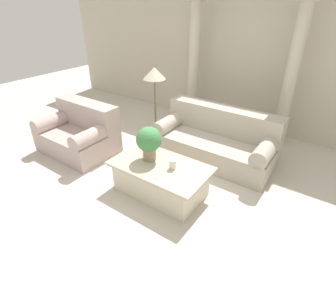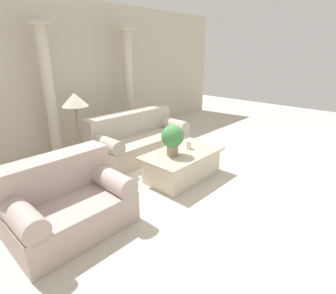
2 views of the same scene
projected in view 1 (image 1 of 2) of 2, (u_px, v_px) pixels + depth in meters
The scene contains 10 objects.
ground_plane at pixel (166, 178), 4.33m from camera, with size 16.00×16.00×0.00m, color beige.
wall_back at pixel (241, 53), 5.51m from camera, with size 10.00×0.06×3.20m.
sofa_long at pixel (216, 140), 4.75m from camera, with size 2.12×0.97×0.91m.
loveseat at pixel (80, 132), 5.00m from camera, with size 1.40×0.97×0.91m.
coffee_table at pixel (161, 178), 3.90m from camera, with size 1.44×0.82×0.49m.
potted_plant at pixel (149, 141), 3.78m from camera, with size 0.37×0.37×0.52m.
pillar_candle at pixel (173, 164), 3.67m from camera, with size 0.10×0.10×0.14m.
floor_lamp at pixel (154, 77), 4.95m from camera, with size 0.43×0.43×1.49m.
column_left at pixel (194, 65), 5.75m from camera, with size 0.33×0.33×2.63m.
column_right at pixel (291, 78), 4.74m from camera, with size 0.33×0.33×2.63m.
Camera 1 is at (2.06, -2.86, 2.57)m, focal length 28.00 mm.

